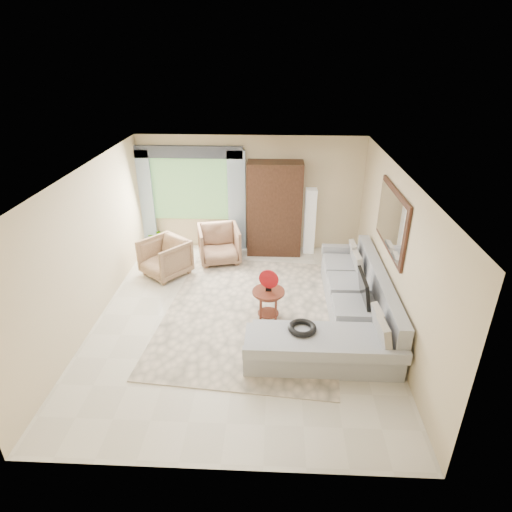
{
  "coord_description": "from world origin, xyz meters",
  "views": [
    {
      "loc": [
        0.56,
        -6.24,
        4.31
      ],
      "look_at": [
        0.25,
        0.35,
        1.05
      ],
      "focal_mm": 30.0,
      "sensor_mm": 36.0,
      "label": 1
    }
  ],
  "objects_px": {
    "sectional_sofa": "(346,313)",
    "floor_lamp": "(310,221)",
    "coffee_table": "(268,304)",
    "armchair_right": "(219,244)",
    "potted_plant": "(159,239)",
    "armoire": "(275,209)",
    "armchair_left": "(165,258)",
    "tv_screen": "(364,288)"
  },
  "relations": [
    {
      "from": "coffee_table",
      "to": "potted_plant",
      "type": "bearing_deg",
      "value": 133.59
    },
    {
      "from": "floor_lamp",
      "to": "potted_plant",
      "type": "bearing_deg",
      "value": -179.43
    },
    {
      "from": "armchair_right",
      "to": "floor_lamp",
      "type": "distance_m",
      "value": 2.11
    },
    {
      "from": "potted_plant",
      "to": "armoire",
      "type": "relative_size",
      "value": 0.25
    },
    {
      "from": "tv_screen",
      "to": "armchair_left",
      "type": "height_order",
      "value": "tv_screen"
    },
    {
      "from": "potted_plant",
      "to": "armoire",
      "type": "distance_m",
      "value": 2.79
    },
    {
      "from": "armoire",
      "to": "floor_lamp",
      "type": "distance_m",
      "value": 0.86
    },
    {
      "from": "floor_lamp",
      "to": "armchair_right",
      "type": "bearing_deg",
      "value": -163.83
    },
    {
      "from": "coffee_table",
      "to": "armoire",
      "type": "xyz_separation_m",
      "value": [
        0.07,
        2.71,
        0.76
      ]
    },
    {
      "from": "armchair_left",
      "to": "floor_lamp",
      "type": "bearing_deg",
      "value": 61.94
    },
    {
      "from": "armchair_left",
      "to": "floor_lamp",
      "type": "xyz_separation_m",
      "value": [
        3.03,
        1.26,
        0.36
      ]
    },
    {
      "from": "tv_screen",
      "to": "potted_plant",
      "type": "xyz_separation_m",
      "value": [
        -4.17,
        2.85,
        -0.46
      ]
    },
    {
      "from": "armchair_right",
      "to": "potted_plant",
      "type": "bearing_deg",
      "value": 145.64
    },
    {
      "from": "coffee_table",
      "to": "floor_lamp",
      "type": "height_order",
      "value": "floor_lamp"
    },
    {
      "from": "tv_screen",
      "to": "coffee_table",
      "type": "distance_m",
      "value": 1.63
    },
    {
      "from": "sectional_sofa",
      "to": "floor_lamp",
      "type": "height_order",
      "value": "floor_lamp"
    },
    {
      "from": "sectional_sofa",
      "to": "coffee_table",
      "type": "height_order",
      "value": "sectional_sofa"
    },
    {
      "from": "coffee_table",
      "to": "armchair_left",
      "type": "xyz_separation_m",
      "value": [
        -2.16,
        1.51,
        0.09
      ]
    },
    {
      "from": "coffee_table",
      "to": "armoire",
      "type": "relative_size",
      "value": 0.27
    },
    {
      "from": "sectional_sofa",
      "to": "armchair_right",
      "type": "distance_m",
      "value": 3.4
    },
    {
      "from": "armoire",
      "to": "floor_lamp",
      "type": "height_order",
      "value": "armoire"
    },
    {
      "from": "potted_plant",
      "to": "armoire",
      "type": "bearing_deg",
      "value": -0.55
    },
    {
      "from": "sectional_sofa",
      "to": "floor_lamp",
      "type": "relative_size",
      "value": 2.31
    },
    {
      "from": "tv_screen",
      "to": "armchair_right",
      "type": "height_order",
      "value": "tv_screen"
    },
    {
      "from": "tv_screen",
      "to": "armoire",
      "type": "height_order",
      "value": "armoire"
    },
    {
      "from": "tv_screen",
      "to": "potted_plant",
      "type": "height_order",
      "value": "tv_screen"
    },
    {
      "from": "sectional_sofa",
      "to": "potted_plant",
      "type": "xyz_separation_m",
      "value": [
        -3.9,
        2.92,
        -0.02
      ]
    },
    {
      "from": "tv_screen",
      "to": "floor_lamp",
      "type": "bearing_deg",
      "value": 103.65
    },
    {
      "from": "sectional_sofa",
      "to": "armchair_right",
      "type": "height_order",
      "value": "sectional_sofa"
    },
    {
      "from": "coffee_table",
      "to": "armchair_right",
      "type": "relative_size",
      "value": 0.63
    },
    {
      "from": "tv_screen",
      "to": "sectional_sofa",
      "type": "bearing_deg",
      "value": -164.26
    },
    {
      "from": "sectional_sofa",
      "to": "tv_screen",
      "type": "height_order",
      "value": "tv_screen"
    },
    {
      "from": "tv_screen",
      "to": "floor_lamp",
      "type": "xyz_separation_m",
      "value": [
        -0.7,
        2.88,
        0.03
      ]
    },
    {
      "from": "armchair_left",
      "to": "armchair_right",
      "type": "relative_size",
      "value": 0.97
    },
    {
      "from": "tv_screen",
      "to": "coffee_table",
      "type": "height_order",
      "value": "tv_screen"
    },
    {
      "from": "armchair_right",
      "to": "potted_plant",
      "type": "relative_size",
      "value": 1.71
    },
    {
      "from": "sectional_sofa",
      "to": "floor_lamp",
      "type": "bearing_deg",
      "value": 98.33
    },
    {
      "from": "floor_lamp",
      "to": "coffee_table",
      "type": "bearing_deg",
      "value": -107.47
    },
    {
      "from": "armchair_left",
      "to": "armchair_right",
      "type": "height_order",
      "value": "armchair_right"
    },
    {
      "from": "tv_screen",
      "to": "floor_lamp",
      "type": "distance_m",
      "value": 2.97
    },
    {
      "from": "tv_screen",
      "to": "potted_plant",
      "type": "distance_m",
      "value": 5.07
    },
    {
      "from": "potted_plant",
      "to": "sectional_sofa",
      "type": "bearing_deg",
      "value": -36.82
    }
  ]
}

